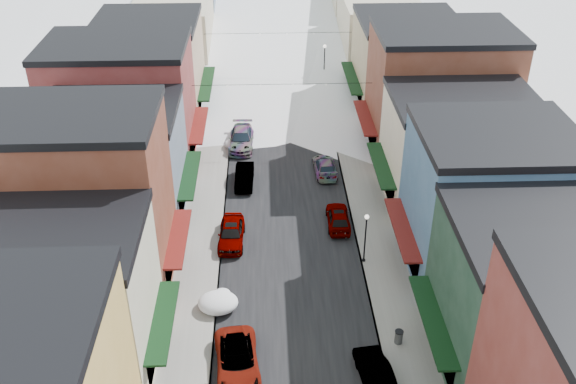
{
  "coord_description": "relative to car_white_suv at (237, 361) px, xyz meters",
  "views": [
    {
      "loc": [
        -1.61,
        -14.71,
        28.2
      ],
      "look_at": [
        0.0,
        26.66,
        2.87
      ],
      "focal_mm": 40.0,
      "sensor_mm": 36.0,
      "label": 1
    }
  ],
  "objects": [
    {
      "name": "streetlamp_far",
      "position": [
        8.74,
        43.29,
        2.36
      ],
      "size": [
        0.39,
        0.39,
        4.67
      ],
      "color": "black",
      "rests_on": "sidewalk_right"
    },
    {
      "name": "bldg_r_blue",
      "position": [
        16.69,
        9.29,
        4.52
      ],
      "size": [
        11.3,
        9.2,
        10.5
      ],
      "color": "#3C6287",
      "rests_on": "ground"
    },
    {
      "name": "car_lane_silver",
      "position": [
        1.3,
        42.97,
        0.06
      ],
      "size": [
        2.34,
        4.82,
        1.59
      ],
      "primitive_type": "imported",
      "rotation": [
        0.0,
        0.0,
        0.1
      ],
      "color": "#94989C",
      "rests_on": "ground"
    },
    {
      "name": "sidewalk_right",
      "position": [
        10.1,
        48.29,
        -0.66
      ],
      "size": [
        3.2,
        160.0,
        0.15
      ],
      "primitive_type": "cube",
      "color": "gray",
      "rests_on": "ground"
    },
    {
      "name": "car_silver_wagon",
      "position": [
        -0.41,
        28.19,
        0.07
      ],
      "size": [
        2.4,
        5.59,
        1.6
      ],
      "primitive_type": "imported",
      "rotation": [
        0.0,
        0.0,
        -0.03
      ],
      "color": "#A1A4AA",
      "rests_on": "ground"
    },
    {
      "name": "road",
      "position": [
        3.5,
        48.29,
        -0.73
      ],
      "size": [
        10.0,
        160.0,
        0.01
      ],
      "primitive_type": "cube",
      "color": "black",
      "rests_on": "ground"
    },
    {
      "name": "bldg_r_cream",
      "position": [
        17.19,
        18.29,
        3.77
      ],
      "size": [
        12.3,
        9.2,
        9.0
      ],
      "color": "beige",
      "rests_on": "ground"
    },
    {
      "name": "trash_can",
      "position": [
        9.67,
        1.68,
        -0.13
      ],
      "size": [
        0.53,
        0.53,
        0.89
      ],
      "color": "#4F5154",
      "rests_on": "sidewalk_right"
    },
    {
      "name": "car_white_suv",
      "position": [
        0.0,
        0.0,
        0.0
      ],
      "size": [
        2.95,
        5.5,
        1.47
      ],
      "primitive_type": "imported",
      "rotation": [
        0.0,
        0.0,
        0.1
      ],
      "color": "#BBBBBD",
      "rests_on": "ground"
    },
    {
      "name": "bldg_r_tan",
      "position": [
        16.69,
        37.29,
        4.02
      ],
      "size": [
        11.3,
        11.2,
        9.5
      ],
      "color": "tan",
      "rests_on": "ground"
    },
    {
      "name": "car_gray_suv",
      "position": [
        7.38,
        14.55,
        -0.0
      ],
      "size": [
        1.8,
        4.33,
        1.47
      ],
      "primitive_type": "imported",
      "rotation": [
        0.0,
        0.0,
        3.13
      ],
      "color": "gray",
      "rests_on": "ground"
    },
    {
      "name": "curb_left",
      "position": [
        -1.55,
        48.29,
        -0.66
      ],
      "size": [
        0.1,
        160.0,
        0.15
      ],
      "primitive_type": "cube",
      "color": "slate",
      "rests_on": "ground"
    },
    {
      "name": "car_dark_hatch",
      "position": [
        0.0,
        21.18,
        -0.02
      ],
      "size": [
        1.63,
        4.36,
        1.42
      ],
      "primitive_type": "imported",
      "rotation": [
        0.0,
        0.0,
        -0.03
      ],
      "color": "black",
      "rests_on": "ground"
    },
    {
      "name": "curb_right",
      "position": [
        8.55,
        48.29,
        -0.66
      ],
      "size": [
        0.1,
        160.0,
        0.15
      ],
      "primitive_type": "cube",
      "color": "slate",
      "rests_on": "ground"
    },
    {
      "name": "car_silver_sedan",
      "position": [
        -0.8,
        12.69,
        0.06
      ],
      "size": [
        2.02,
        4.71,
        1.58
      ],
      "primitive_type": "imported",
      "rotation": [
        0.0,
        0.0,
        -0.03
      ],
      "color": "gray",
      "rests_on": "ground"
    },
    {
      "name": "overhead_cables",
      "position": [
        3.5,
        35.79,
        5.47
      ],
      "size": [
        16.4,
        15.04,
        0.04
      ],
      "color": "black",
      "rests_on": "ground"
    },
    {
      "name": "snow_pile_far",
      "position": [
        -0.93,
        27.93,
        -0.3
      ],
      "size": [
        2.14,
        2.52,
        0.91
      ],
      "color": "white",
      "rests_on": "ground"
    },
    {
      "name": "snow_pile_mid",
      "position": [
        -1.38,
        5.34,
        -0.21
      ],
      "size": [
        2.61,
        2.81,
        1.1
      ],
      "color": "white",
      "rests_on": "ground"
    },
    {
      "name": "car_lane_white",
      "position": [
        4.44,
        54.76,
        0.11
      ],
      "size": [
        3.37,
        6.34,
        1.7
      ],
      "primitive_type": "imported",
      "rotation": [
        0.0,
        0.0,
        3.23
      ],
      "color": "silver",
      "rests_on": "ground"
    },
    {
      "name": "car_black_sedan",
      "position": [
        7.06,
        22.75,
        -0.07
      ],
      "size": [
        2.08,
        4.67,
        1.33
      ],
      "primitive_type": "imported",
      "rotation": [
        0.0,
        0.0,
        3.19
      ],
      "color": "black",
      "rests_on": "ground"
    },
    {
      "name": "sidewalk_left",
      "position": [
        -3.1,
        48.29,
        -0.66
      ],
      "size": [
        3.2,
        160.0,
        0.15
      ],
      "primitive_type": "cube",
      "color": "gray",
      "rests_on": "ground"
    },
    {
      "name": "bldg_l_brick_far",
      "position": [
        -10.69,
        26.29,
        4.77
      ],
      "size": [
        13.3,
        9.2,
        11.0
      ],
      "color": "maroon",
      "rests_on": "ground"
    },
    {
      "name": "bldg_r_brick_far",
      "position": [
        17.69,
        27.29,
        5.02
      ],
      "size": [
        13.3,
        9.2,
        11.5
      ],
      "color": "brown",
      "rests_on": "ground"
    },
    {
      "name": "bldg_l_tan",
      "position": [
        -9.69,
        36.29,
        4.27
      ],
      "size": [
        11.3,
        11.2,
        10.0
      ],
      "color": "tan",
      "rests_on": "ground"
    },
    {
      "name": "bldg_l_grayblue",
      "position": [
        -9.69,
        17.29,
        3.77
      ],
      "size": [
        11.3,
        9.2,
        9.0
      ],
      "color": "slate",
      "rests_on": "ground"
    },
    {
      "name": "streetlamp_near",
      "position": [
        8.7,
        9.8,
        1.88
      ],
      "size": [
        0.33,
        0.33,
        3.91
      ],
      "color": "black",
      "rests_on": "sidewalk_right"
    },
    {
      "name": "bldg_r_green",
      "position": [
        16.69,
        0.29,
        4.02
      ],
      "size": [
        11.3,
        9.2,
        9.5
      ],
      "color": "#1A3728",
      "rests_on": "ground"
    },
    {
      "name": "car_green_sedan",
      "position": [
        7.8,
        -1.31,
        0.0
      ],
      "size": [
        2.16,
        4.64,
        1.47
      ],
      "primitive_type": "imported",
      "rotation": [
        0.0,
        0.0,
        3.28
      ],
      "color": "black",
      "rests_on": "ground"
    },
    {
      "name": "bldg_l_cream",
      "position": [
        -9.69,
        0.79,
        4.02
      ],
      "size": [
        11.3,
        8.2,
        9.5
      ],
      "color": "beige",
      "rests_on": "ground"
    },
    {
      "name": "bldg_l_brick_near",
      "position": [
        -10.19,
        8.79,
        5.52
      ],
      "size": [
        12.3,
        8.2,
        12.5
      ],
      "color": "brown",
      "rests_on": "ground"
    }
  ]
}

